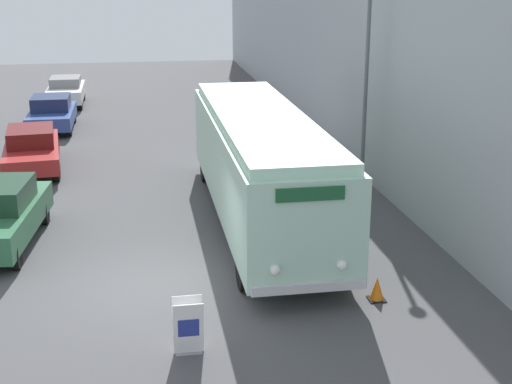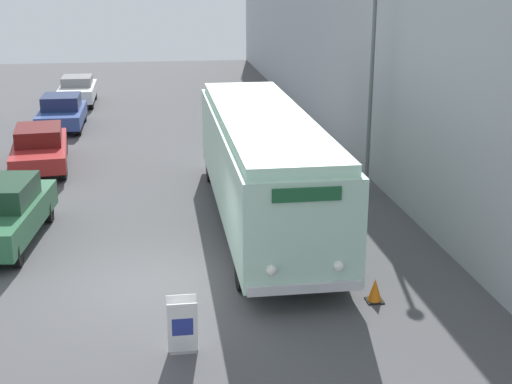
# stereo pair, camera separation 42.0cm
# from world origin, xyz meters

# --- Properties ---
(ground_plane) EXTENTS (80.00, 80.00, 0.00)m
(ground_plane) POSITION_xyz_m (0.00, 0.00, 0.00)
(ground_plane) COLOR #4C4C4F
(building_wall_right) EXTENTS (0.30, 60.00, 8.25)m
(building_wall_right) POSITION_xyz_m (7.43, 10.00, 4.12)
(building_wall_right) COLOR #9EA3A8
(building_wall_right) RESTS_ON ground_plane
(vintage_bus) EXTENTS (2.53, 11.44, 3.10)m
(vintage_bus) POSITION_xyz_m (3.03, 3.74, 1.76)
(vintage_bus) COLOR black
(vintage_bus) RESTS_ON ground_plane
(sign_board) EXTENTS (0.56, 0.40, 1.08)m
(sign_board) POSITION_xyz_m (0.48, -3.06, 0.52)
(sign_board) COLOR gray
(sign_board) RESTS_ON ground_plane
(streetlamp) EXTENTS (0.36, 0.36, 7.07)m
(streetlamp) POSITION_xyz_m (6.65, 5.82, 4.52)
(streetlamp) COLOR #595E60
(streetlamp) RESTS_ON ground_plane
(parked_car_near) EXTENTS (2.32, 4.70, 1.64)m
(parked_car_near) POSITION_xyz_m (-3.90, 3.16, 0.83)
(parked_car_near) COLOR black
(parked_car_near) RESTS_ON ground_plane
(parked_car_mid) EXTENTS (2.29, 4.91, 1.48)m
(parked_car_mid) POSITION_xyz_m (-3.96, 10.43, 0.76)
(parked_car_mid) COLOR black
(parked_car_mid) RESTS_ON ground_plane
(parked_car_far) EXTENTS (1.88, 4.22, 1.48)m
(parked_car_far) POSITION_xyz_m (-3.92, 16.98, 0.74)
(parked_car_far) COLOR black
(parked_car_far) RESTS_ON ground_plane
(parked_car_distant) EXTENTS (1.79, 4.27, 1.45)m
(parked_car_distant) POSITION_xyz_m (-3.78, 22.83, 0.76)
(parked_car_distant) COLOR black
(parked_car_distant) RESTS_ON ground_plane
(traffic_cone) EXTENTS (0.36, 0.36, 0.53)m
(traffic_cone) POSITION_xyz_m (4.65, -1.55, 0.26)
(traffic_cone) COLOR black
(traffic_cone) RESTS_ON ground_plane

